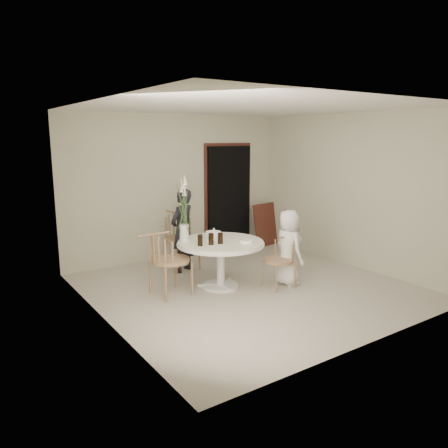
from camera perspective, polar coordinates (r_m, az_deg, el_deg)
ground at (r=6.82m, az=3.21°, el=-8.24°), size 4.50×4.50×0.00m
room_shell at (r=6.46m, az=3.37°, el=5.42°), size 4.50×4.50×4.50m
doorway at (r=8.96m, az=0.63°, el=3.41°), size 1.00×0.10×2.10m
door_trim at (r=8.99m, az=0.48°, el=3.82°), size 1.12×0.03×2.22m
table at (r=6.64m, az=-0.44°, el=-3.21°), size 1.33×1.33×0.73m
picture_frame at (r=9.35m, az=5.49°, el=-0.06°), size 0.70×0.32×0.89m
chair_far at (r=7.75m, az=-6.10°, el=-1.00°), size 0.57×0.60×0.99m
chair_right at (r=6.78m, az=7.88°, el=-3.88°), size 0.49×0.46×0.80m
chair_left at (r=6.31m, az=-8.07°, el=-4.00°), size 0.61×0.57×0.97m
girl at (r=7.46m, az=-5.45°, el=-0.85°), size 0.62×0.53×1.43m
boy at (r=6.86m, az=8.41°, el=-3.07°), size 0.44×0.62×1.18m
birthday_cake at (r=6.75m, az=-1.41°, el=-1.47°), size 0.24×0.24×0.16m
cola_tumbler_a at (r=6.44m, az=-0.49°, el=-1.89°), size 0.09×0.09×0.16m
cola_tumbler_b at (r=6.38m, az=-1.70°, el=-1.98°), size 0.10×0.10×0.17m
cola_tumbler_c at (r=6.32m, az=-3.14°, el=-2.14°), size 0.10×0.10×0.16m
cola_tumbler_d at (r=6.50m, az=-3.07°, el=-1.90°), size 0.07×0.07×0.13m
plate_stack at (r=6.52m, az=2.97°, el=-2.23°), size 0.26×0.26×0.05m
flower_vase at (r=6.56m, az=-5.26°, el=1.10°), size 0.14×0.14×1.02m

